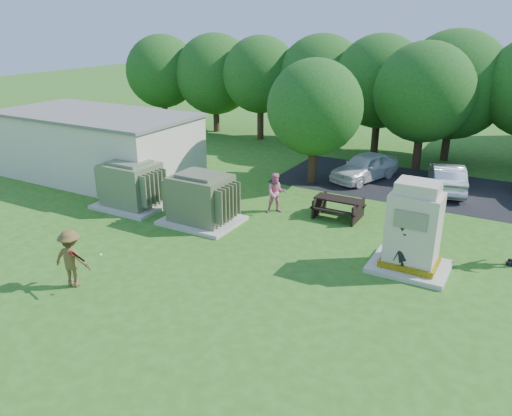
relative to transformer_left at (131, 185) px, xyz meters
The scene contains 15 objects.
ground 7.96m from the transformer_left, 34.70° to the right, with size 120.00×120.00×0.00m, color #2D6619.
service_building 5.19m from the transformer_left, 150.95° to the left, with size 10.00×5.00×3.20m, color beige.
service_building_roof 5.64m from the transformer_left, 150.95° to the left, with size 10.20×5.20×0.15m, color slate.
parking_strip 16.25m from the transformer_left, 33.69° to the left, with size 20.00×6.00×0.01m, color #232326.
transformer_left is the anchor object (origin of this frame).
transformer_right 3.70m from the transformer_left, ahead, with size 3.00×2.40×2.07m.
generator_cabinet 12.00m from the transformer_left, ahead, with size 2.48×2.03×3.02m.
picnic_table 8.93m from the transformer_left, 21.13° to the left, with size 1.95×1.46×0.83m.
batter 6.94m from the transformer_left, 62.17° to the right, with size 1.19×0.68×1.84m, color brown.
person_by_generator 11.79m from the transformer_left, ahead, with size 0.67×0.44×1.85m, color black.
person_at_picnic 6.31m from the transformer_left, 23.03° to the left, with size 0.84×0.65×1.73m, color pink.
car_white 11.61m from the transformer_left, 48.89° to the left, with size 1.64×4.07×1.39m, color white.
car_silver_a 14.66m from the transformer_left, 37.76° to the left, with size 1.42×4.08×1.34m, color #B5B4B9.
batting_equipment 7.35m from the transformer_left, 58.76° to the right, with size 1.07×0.52×0.13m.
tree_row 16.56m from the transformer_left, 59.50° to the left, with size 41.30×13.30×7.30m.
Camera 1 is at (8.31, -10.74, 7.73)m, focal length 35.00 mm.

